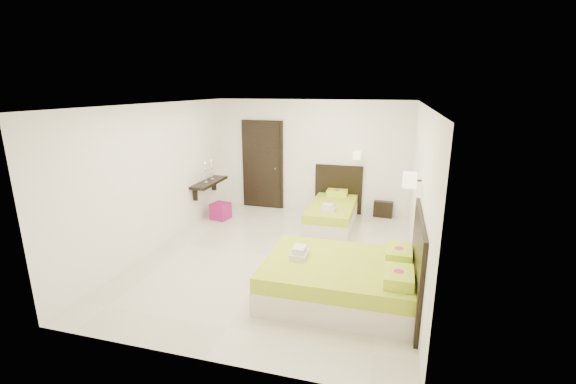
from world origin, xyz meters
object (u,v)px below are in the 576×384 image
(bed_double, at_px, (345,278))
(ottoman, at_px, (221,211))
(bed_single, at_px, (333,212))
(nightstand, at_px, (384,208))

(bed_double, distance_m, ottoman, 4.10)
(bed_single, xyz_separation_m, ottoman, (-2.48, -0.33, -0.09))
(ottoman, bearing_deg, bed_single, 7.67)
(bed_single, distance_m, bed_double, 3.05)
(bed_double, bearing_deg, ottoman, 139.70)
(bed_single, relative_size, nightstand, 4.38)
(bed_single, distance_m, ottoman, 2.50)
(bed_double, xyz_separation_m, ottoman, (-3.12, 2.65, -0.13))
(bed_double, relative_size, nightstand, 4.98)
(bed_single, bearing_deg, bed_double, -77.77)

